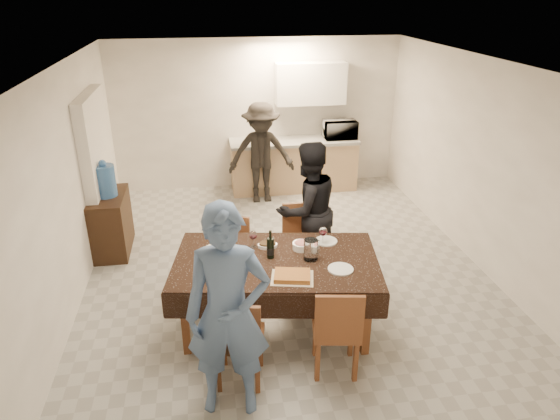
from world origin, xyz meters
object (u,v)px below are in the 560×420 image
Objects in this scene: savoury_tart at (292,276)px; person_near at (228,314)px; dining_table at (276,263)px; microwave at (340,129)px; wine_bottle at (270,244)px; person_far at (308,210)px; water_jug at (105,181)px; person_kitchen at (261,153)px; water_pitcher at (311,250)px; console at (111,223)px.

savoury_tart is 0.94m from person_near.
dining_table is 3.99× the size of microwave.
microwave is (1.63, 4.28, 0.23)m from savoury_tart.
wine_bottle is 0.18× the size of person_far.
person_kitchen reaches higher than water_jug.
wine_bottle is 0.77× the size of savoury_tart.
dining_table is 1.30× the size of person_far.
person_far reaches higher than person_kitchen.
water_pitcher is 0.13× the size of person_kitchen.
microwave is at bearing 17.22° from person_kitchen.
person_near is 4.57m from person_kitchen.
microwave is at bearing 65.20° from wine_bottle.
person_kitchen is at bearing 84.52° from wine_bottle.
person_near reaches higher than person_far.
water_jug is 2.75m from wine_bottle.
person_far reaches higher than wine_bottle.
water_pitcher is at bearing -88.78° from person_kitchen.
microwave is (3.70, 1.88, 0.66)m from console.
wine_bottle reaches higher than dining_table.
water_pitcher is 3.50m from person_kitchen.
dining_table is 3.46m from person_kitchen.
water_jug is at bearing 134.30° from wine_bottle.
person_kitchen is (2.25, 1.43, 0.43)m from console.
microwave reaches higher than dining_table.
water_pitcher is (2.32, -2.07, 0.51)m from console.
person_near reaches higher than microwave.
person_kitchen reaches higher than microwave.
person_kitchen is at bearing 32.40° from console.
savoury_tart is 1.50m from person_far.
microwave is (1.78, 3.85, 0.10)m from wine_bottle.
console is 0.52× the size of person_kitchen.
water_jug reaches higher than water_pitcher.
wine_bottle is at bearing -95.48° from person_kitchen.
water_pitcher is 1.12m from person_far.
savoury_tart reaches higher than console.
savoury_tart is at bearing -49.19° from water_jug.
dining_table is 7.25× the size of wine_bottle.
water_pitcher is 4.18m from microwave.
person_kitchen reaches higher than wine_bottle.
water_pitcher is (0.40, -0.10, -0.04)m from wine_bottle.
console is at bearing 122.05° from person_near.
console is at bearing -42.54° from person_far.
person_near is (-0.55, -1.05, 0.18)m from dining_table.
wine_bottle reaches higher than savoury_tart.
water_jug is at bearing 130.81° from savoury_tart.
savoury_tart is 0.24× the size of person_kitchen.
console is 0.62m from water_jug.
microwave is (1.73, 3.90, 0.29)m from dining_table.
wine_bottle is at bearing 72.75° from person_near.
person_far reaches higher than dining_table.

